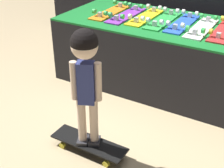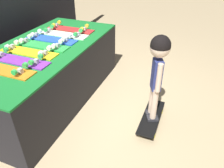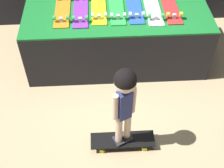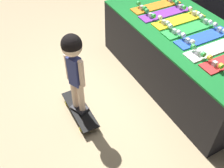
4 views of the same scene
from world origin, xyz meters
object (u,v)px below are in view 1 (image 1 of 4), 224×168
object	(u,v)px
skateboard_yellow_on_rack	(145,16)
skateboard_green_on_rack	(163,20)
skateboard_red_on_rack	(224,30)
skateboard_on_floor	(89,144)
skateboard_orange_on_rack	(111,11)
child	(85,68)
skateboard_white_on_rack	(202,27)
skateboard_blue_on_rack	(183,23)
skateboard_purple_on_rack	(126,14)

from	to	relation	value
skateboard_yellow_on_rack	skateboard_green_on_rack	xyz separation A→B (m)	(0.21, -0.01, 0.00)
skateboard_red_on_rack	skateboard_on_floor	bearing A→B (deg)	-115.52
skateboard_yellow_on_rack	skateboard_green_on_rack	world-z (taller)	same
skateboard_orange_on_rack	skateboard_yellow_on_rack	distance (m)	0.43
child	skateboard_green_on_rack	bearing A→B (deg)	64.26
skateboard_yellow_on_rack	skateboard_white_on_rack	world-z (taller)	same
skateboard_green_on_rack	skateboard_on_floor	world-z (taller)	skateboard_green_on_rack
skateboard_red_on_rack	skateboard_on_floor	size ratio (longest dim) A/B	1.05
skateboard_white_on_rack	child	bearing A→B (deg)	-108.19
skateboard_blue_on_rack	child	xyz separation A→B (m)	(-0.24, -1.41, 0.02)
skateboard_orange_on_rack	skateboard_yellow_on_rack	xyz separation A→B (m)	(0.42, 0.03, 0.00)
skateboard_blue_on_rack	skateboard_red_on_rack	bearing A→B (deg)	-3.87
skateboard_on_floor	child	distance (m)	0.70
skateboard_yellow_on_rack	skateboard_on_floor	distance (m)	1.59
skateboard_purple_on_rack	skateboard_blue_on_rack	xyz separation A→B (m)	(0.64, 0.04, 0.00)
child	skateboard_white_on_rack	bearing A→B (deg)	47.08
skateboard_blue_on_rack	skateboard_purple_on_rack	bearing A→B (deg)	-176.57
skateboard_orange_on_rack	skateboard_green_on_rack	bearing A→B (deg)	1.35
skateboard_purple_on_rack	skateboard_blue_on_rack	bearing A→B (deg)	3.43
skateboard_blue_on_rack	skateboard_on_floor	xyz separation A→B (m)	(-0.24, -1.41, -0.68)
skateboard_red_on_rack	child	world-z (taller)	child
skateboard_green_on_rack	skateboard_white_on_rack	xyz separation A→B (m)	(0.42, -0.04, 0.00)
skateboard_orange_on_rack	child	bearing A→B (deg)	-66.25
skateboard_orange_on_rack	child	size ratio (longest dim) A/B	0.71
skateboard_purple_on_rack	skateboard_green_on_rack	bearing A→B (deg)	4.02
skateboard_purple_on_rack	child	world-z (taller)	child
skateboard_white_on_rack	skateboard_green_on_rack	bearing A→B (deg)	174.83
skateboard_white_on_rack	child	distance (m)	1.44
skateboard_green_on_rack	skateboard_on_floor	distance (m)	1.56
skateboard_yellow_on_rack	child	distance (m)	1.43
skateboard_purple_on_rack	child	xyz separation A→B (m)	(0.40, -1.38, 0.02)
skateboard_orange_on_rack	skateboard_blue_on_rack	bearing A→B (deg)	1.58
skateboard_green_on_rack	child	bearing A→B (deg)	-91.01
skateboard_red_on_rack	skateboard_on_floor	world-z (taller)	skateboard_red_on_rack
skateboard_orange_on_rack	skateboard_red_on_rack	size ratio (longest dim) A/B	1.00
skateboard_purple_on_rack	skateboard_red_on_rack	size ratio (longest dim) A/B	1.00
skateboard_blue_on_rack	child	world-z (taller)	child
skateboard_orange_on_rack	skateboard_on_floor	distance (m)	1.66
skateboard_purple_on_rack	skateboard_yellow_on_rack	xyz separation A→B (m)	(0.21, 0.04, 0.00)
skateboard_purple_on_rack	skateboard_blue_on_rack	distance (m)	0.64
skateboard_yellow_on_rack	skateboard_blue_on_rack	distance (m)	0.42
skateboard_yellow_on_rack	skateboard_blue_on_rack	xyz separation A→B (m)	(0.42, -0.01, 0.00)
skateboard_blue_on_rack	skateboard_on_floor	distance (m)	1.59
skateboard_green_on_rack	skateboard_purple_on_rack	bearing A→B (deg)	-175.98
skateboard_green_on_rack	child	distance (m)	1.41
skateboard_orange_on_rack	skateboard_yellow_on_rack	size ratio (longest dim) A/B	1.00
skateboard_purple_on_rack	skateboard_white_on_rack	size ratio (longest dim) A/B	1.00
skateboard_red_on_rack	child	xyz separation A→B (m)	(-0.66, -1.39, 0.02)
skateboard_purple_on_rack	child	size ratio (longest dim) A/B	0.71
skateboard_green_on_rack	skateboard_red_on_rack	bearing A→B (deg)	-1.83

